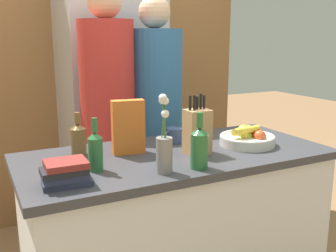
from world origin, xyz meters
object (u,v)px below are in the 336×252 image
coffee_mug (174,135)px  fruit_bowl (248,138)px  person_in_blue (155,116)px  refrigerator (111,101)px  book_stack (65,173)px  person_at_sink (108,114)px  bottle_oil (95,150)px  knife_block (197,131)px  flower_vase (164,147)px  cereal_box (128,127)px  bottle_wine (78,138)px  bottle_vinegar (199,147)px

coffee_mug → fruit_bowl: bearing=-33.7°
person_in_blue → refrigerator: bearing=129.9°
coffee_mug → book_stack: size_ratio=0.60×
fruit_bowl → person_at_sink: (-0.56, 0.70, 0.06)m
bottle_oil → person_at_sink: (0.30, 0.73, 0.01)m
knife_block → flower_vase: size_ratio=0.88×
person_at_sink → book_stack: bearing=-113.1°
cereal_box → bottle_wine: cereal_box is taller
coffee_mug → book_stack: 0.78m
flower_vase → bottle_vinegar: size_ratio=1.36×
book_stack → person_in_blue: person_in_blue is taller
coffee_mug → bottle_vinegar: 0.45m
bottle_wine → person_at_sink: 0.56m
coffee_mug → bottle_oil: bottle_oil is taller
refrigerator → bottle_wine: (-0.52, -1.03, -0.01)m
bottle_wine → person_in_blue: size_ratio=0.12×
refrigerator → bottle_oil: size_ratio=8.62×
book_stack → bottle_wine: bottle_wine is taller
refrigerator → coffee_mug: (0.01, -1.03, -0.05)m
refrigerator → person_in_blue: 0.56m
book_stack → person_at_sink: (0.46, 0.85, 0.05)m
refrigerator → coffee_mug: size_ratio=16.88×
knife_block → person_at_sink: bearing=108.1°
book_stack → person_at_sink: 0.96m
refrigerator → fruit_bowl: bearing=-74.5°
coffee_mug → person_at_sink: person_at_sink is taller
refrigerator → coffee_mug: refrigerator is taller
book_stack → knife_block: bearing=11.5°
bottle_oil → person_in_blue: size_ratio=0.13×
bottle_wine → person_at_sink: bearing=56.2°
flower_vase → bottle_oil: flower_vase is taller
refrigerator → cereal_box: size_ratio=7.50×
refrigerator → bottle_vinegar: bearing=-93.5°
knife_block → coffee_mug: knife_block is taller
refrigerator → knife_block: (0.02, -1.27, 0.03)m
bottle_oil → bottle_vinegar: (0.42, -0.18, 0.01)m
coffee_mug → bottle_wine: (-0.53, 0.01, 0.04)m
person_at_sink → person_in_blue: size_ratio=1.03×
knife_block → refrigerator: bearing=90.9°
book_stack → bottle_wine: 0.41m
cereal_box → bottle_oil: 0.29m
refrigerator → bottle_vinegar: refrigerator is taller
fruit_bowl → person_in_blue: bearing=107.7°
coffee_mug → bottle_vinegar: bearing=-103.1°
knife_block → flower_vase: bearing=-146.1°
knife_block → bottle_vinegar: knife_block is taller
cereal_box → book_stack: (-0.38, -0.30, -0.09)m
knife_block → book_stack: bearing=-168.5°
flower_vase → bottle_vinegar: bearing=-5.6°
knife_block → person_at_sink: person_at_sink is taller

